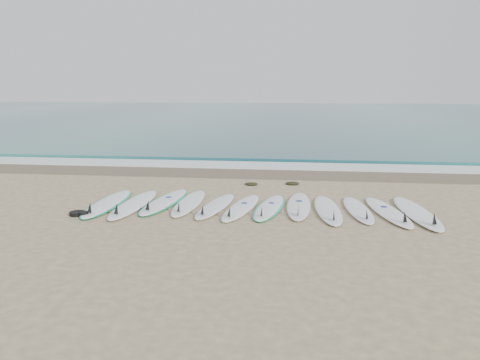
# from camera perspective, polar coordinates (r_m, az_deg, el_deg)

# --- Properties ---
(ground) EXTENTS (120.00, 120.00, 0.00)m
(ground) POSITION_cam_1_polar(r_m,az_deg,el_deg) (10.59, 2.13, -3.41)
(ground) COLOR #9D8A66
(ocean) EXTENTS (120.00, 55.00, 0.03)m
(ocean) POSITION_cam_1_polar(r_m,az_deg,el_deg) (42.79, 5.80, 7.87)
(ocean) COLOR #246365
(ocean) RESTS_ON ground
(wet_sand_band) EXTENTS (120.00, 1.80, 0.01)m
(wet_sand_band) POSITION_cam_1_polar(r_m,az_deg,el_deg) (14.58, 3.47, 0.76)
(wet_sand_band) COLOR brown
(wet_sand_band) RESTS_ON ground
(foam_band) EXTENTS (120.00, 1.40, 0.04)m
(foam_band) POSITION_cam_1_polar(r_m,az_deg,el_deg) (15.95, 3.78, 1.74)
(foam_band) COLOR silver
(foam_band) RESTS_ON ground
(wave_crest) EXTENTS (120.00, 1.00, 0.10)m
(wave_crest) POSITION_cam_1_polar(r_m,az_deg,el_deg) (17.42, 4.05, 2.68)
(wave_crest) COLOR #246365
(wave_crest) RESTS_ON ground
(surfboard_0) EXTENTS (0.68, 2.68, 0.34)m
(surfboard_0) POSITION_cam_1_polar(r_m,az_deg,el_deg) (11.19, -15.91, -2.76)
(surfboard_0) COLOR white
(surfboard_0) RESTS_ON ground
(surfboard_1) EXTENTS (0.63, 2.75, 0.35)m
(surfboard_1) POSITION_cam_1_polar(r_m,az_deg,el_deg) (10.92, -12.93, -2.91)
(surfboard_1) COLOR white
(surfboard_1) RESTS_ON ground
(surfboard_2) EXTENTS (0.90, 2.65, 0.33)m
(surfboard_2) POSITION_cam_1_polar(r_m,az_deg,el_deg) (11.08, -9.24, -2.61)
(surfboard_2) COLOR white
(surfboard_2) RESTS_ON ground
(surfboard_3) EXTENTS (0.56, 2.53, 0.32)m
(surfboard_3) POSITION_cam_1_polar(r_m,az_deg,el_deg) (10.85, -6.31, -2.80)
(surfboard_3) COLOR white
(surfboard_3) RESTS_ON ground
(surfboard_4) EXTENTS (0.84, 2.43, 0.30)m
(surfboard_4) POSITION_cam_1_polar(r_m,az_deg,el_deg) (10.54, -3.10, -3.20)
(surfboard_4) COLOR white
(surfboard_4) RESTS_ON ground
(surfboard_5) EXTENTS (0.90, 2.50, 0.31)m
(surfboard_5) POSITION_cam_1_polar(r_m,az_deg,el_deg) (10.39, 0.06, -3.39)
(surfboard_5) COLOR white
(surfboard_5) RESTS_ON ground
(surfboard_6) EXTENTS (0.88, 2.41, 0.30)m
(surfboard_6) POSITION_cam_1_polar(r_m,az_deg,el_deg) (10.47, 3.58, -3.35)
(surfboard_6) COLOR white
(surfboard_6) RESTS_ON ground
(surfboard_7) EXTENTS (0.58, 2.55, 0.33)m
(surfboard_7) POSITION_cam_1_polar(r_m,az_deg,el_deg) (10.62, 7.17, -3.13)
(surfboard_7) COLOR white
(surfboard_7) RESTS_ON ground
(surfboard_8) EXTENTS (0.69, 2.57, 0.32)m
(surfboard_8) POSITION_cam_1_polar(r_m,az_deg,el_deg) (10.39, 10.69, -3.59)
(surfboard_8) COLOR white
(surfboard_8) RESTS_ON ground
(surfboard_9) EXTENTS (0.67, 2.36, 0.30)m
(surfboard_9) POSITION_cam_1_polar(r_m,az_deg,el_deg) (10.55, 14.23, -3.54)
(surfboard_9) COLOR white
(surfboard_9) RESTS_ON ground
(surfboard_10) EXTENTS (0.94, 2.60, 0.33)m
(surfboard_10) POSITION_cam_1_polar(r_m,az_deg,el_deg) (10.53, 17.68, -3.73)
(surfboard_10) COLOR white
(surfboard_10) RESTS_ON ground
(surfboard_11) EXTENTS (0.80, 2.83, 0.36)m
(surfboard_11) POSITION_cam_1_polar(r_m,az_deg,el_deg) (10.64, 20.84, -3.76)
(surfboard_11) COLOR white
(surfboard_11) RESTS_ON ground
(seaweed_near) EXTENTS (0.37, 0.29, 0.07)m
(seaweed_near) POSITION_cam_1_polar(r_m,az_deg,el_deg) (12.95, 1.39, -0.47)
(seaweed_near) COLOR black
(seaweed_near) RESTS_ON ground
(seaweed_far) EXTENTS (0.39, 0.30, 0.08)m
(seaweed_far) POSITION_cam_1_polar(r_m,az_deg,el_deg) (13.09, 6.43, -0.40)
(seaweed_far) COLOR black
(seaweed_far) RESTS_ON ground
(leash_coil) EXTENTS (0.46, 0.36, 0.11)m
(leash_coil) POSITION_cam_1_polar(r_m,az_deg,el_deg) (10.52, -19.08, -3.87)
(leash_coil) COLOR black
(leash_coil) RESTS_ON ground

